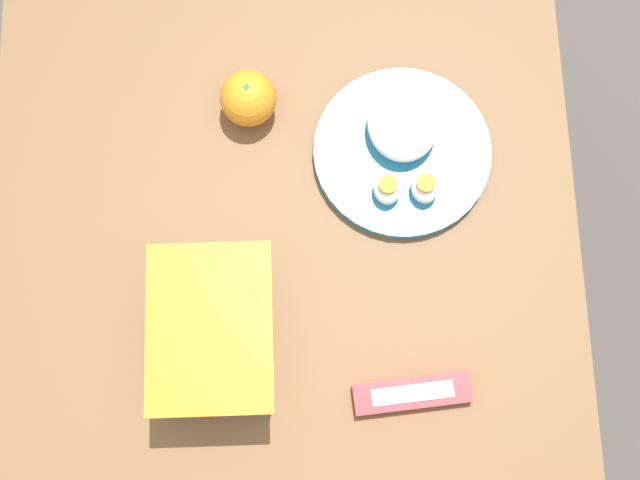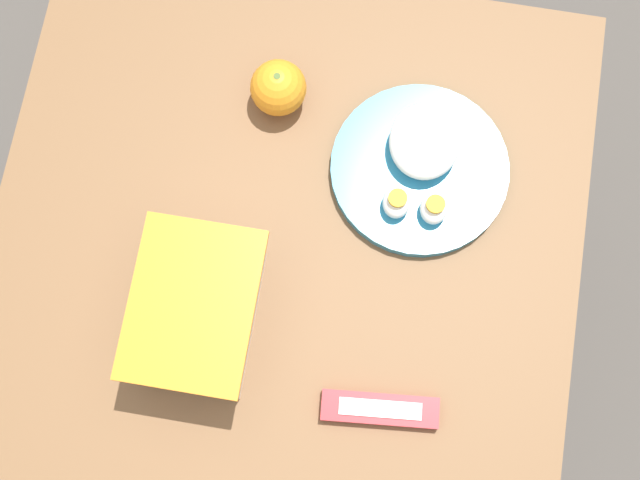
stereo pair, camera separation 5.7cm
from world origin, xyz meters
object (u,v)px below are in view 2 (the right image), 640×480
object	(u,v)px
rice_plate	(421,164)
food_container	(198,311)
candy_bar	(380,409)
orange_fruit	(278,88)

from	to	relation	value
rice_plate	food_container	bearing A→B (deg)	134.80
food_container	candy_bar	xyz separation A→B (m)	(-0.08, -0.25, -0.04)
candy_bar	food_container	bearing A→B (deg)	72.12
rice_plate	candy_bar	size ratio (longest dim) A/B	1.59
food_container	orange_fruit	xyz separation A→B (m)	(0.33, -0.05, -0.01)
rice_plate	orange_fruit	bearing A→B (deg)	71.60
orange_fruit	rice_plate	bearing A→B (deg)	-108.40
orange_fruit	candy_bar	size ratio (longest dim) A/B	0.50
orange_fruit	candy_bar	world-z (taller)	orange_fruit
food_container	rice_plate	world-z (taller)	food_container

